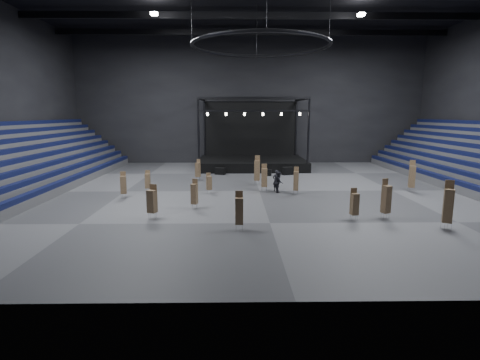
{
  "coord_description": "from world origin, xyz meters",
  "views": [
    {
      "loc": [
        -2.34,
        -34.23,
        7.06
      ],
      "look_at": [
        -1.84,
        -2.0,
        1.4
      ],
      "focal_mm": 28.0,
      "sensor_mm": 36.0,
      "label": 1
    }
  ],
  "objects_px": {
    "chair_stack_8": "(354,204)",
    "chair_stack_7": "(296,180)",
    "flight_case_mid": "(267,173)",
    "chair_stack_6": "(148,181)",
    "chair_stack_12": "(194,193)",
    "stage": "(251,156)",
    "chair_stack_4": "(198,169)",
    "chair_stack_5": "(209,183)",
    "chair_stack_0": "(412,176)",
    "chair_stack_10": "(257,170)",
    "chair_stack_3": "(264,177)",
    "chair_stack_13": "(152,201)",
    "flight_case_right": "(288,171)",
    "flight_case_left": "(220,171)",
    "crew_member": "(279,182)",
    "chair_stack_9": "(239,210)",
    "man_center": "(276,181)",
    "chair_stack_2": "(386,198)",
    "chair_stack_11": "(448,205)",
    "chair_stack_1": "(123,184)"
  },
  "relations": [
    {
      "from": "chair_stack_0",
      "to": "crew_member",
      "type": "distance_m",
      "value": 12.25
    },
    {
      "from": "chair_stack_0",
      "to": "chair_stack_4",
      "type": "distance_m",
      "value": 21.31
    },
    {
      "from": "chair_stack_8",
      "to": "man_center",
      "type": "xyz_separation_m",
      "value": [
        -4.19,
        9.86,
        -0.17
      ]
    },
    {
      "from": "flight_case_left",
      "to": "crew_member",
      "type": "distance_m",
      "value": 11.92
    },
    {
      "from": "chair_stack_10",
      "to": "chair_stack_2",
      "type": "bearing_deg",
      "value": -47.78
    },
    {
      "from": "flight_case_mid",
      "to": "chair_stack_8",
      "type": "bearing_deg",
      "value": -77.0
    },
    {
      "from": "chair_stack_6",
      "to": "chair_stack_10",
      "type": "relative_size",
      "value": 0.68
    },
    {
      "from": "flight_case_mid",
      "to": "chair_stack_0",
      "type": "relative_size",
      "value": 0.37
    },
    {
      "from": "chair_stack_3",
      "to": "chair_stack_13",
      "type": "bearing_deg",
      "value": -131.2
    },
    {
      "from": "chair_stack_0",
      "to": "chair_stack_3",
      "type": "distance_m",
      "value": 13.57
    },
    {
      "from": "chair_stack_2",
      "to": "chair_stack_13",
      "type": "relative_size",
      "value": 1.16
    },
    {
      "from": "chair_stack_0",
      "to": "chair_stack_4",
      "type": "xyz_separation_m",
      "value": [
        -20.29,
        6.52,
        -0.31
      ]
    },
    {
      "from": "chair_stack_3",
      "to": "chair_stack_5",
      "type": "height_order",
      "value": "chair_stack_3"
    },
    {
      "from": "chair_stack_11",
      "to": "chair_stack_7",
      "type": "bearing_deg",
      "value": 149.6
    },
    {
      "from": "flight_case_right",
      "to": "chair_stack_12",
      "type": "height_order",
      "value": "chair_stack_12"
    },
    {
      "from": "flight_case_left",
      "to": "crew_member",
      "type": "height_order",
      "value": "crew_member"
    },
    {
      "from": "chair_stack_3",
      "to": "chair_stack_12",
      "type": "relative_size",
      "value": 1.12
    },
    {
      "from": "flight_case_mid",
      "to": "chair_stack_12",
      "type": "bearing_deg",
      "value": -113.86
    },
    {
      "from": "chair_stack_9",
      "to": "chair_stack_13",
      "type": "relative_size",
      "value": 1.03
    },
    {
      "from": "chair_stack_8",
      "to": "chair_stack_7",
      "type": "bearing_deg",
      "value": 95.81
    },
    {
      "from": "chair_stack_1",
      "to": "chair_stack_4",
      "type": "distance_m",
      "value": 10.33
    },
    {
      "from": "stage",
      "to": "chair_stack_3",
      "type": "bearing_deg",
      "value": -88.46
    },
    {
      "from": "chair_stack_0",
      "to": "chair_stack_3",
      "type": "xyz_separation_m",
      "value": [
        -13.57,
        0.49,
        -0.15
      ]
    },
    {
      "from": "chair_stack_0",
      "to": "chair_stack_4",
      "type": "relative_size",
      "value": 1.29
    },
    {
      "from": "chair_stack_5",
      "to": "chair_stack_11",
      "type": "distance_m",
      "value": 18.97
    },
    {
      "from": "chair_stack_5",
      "to": "crew_member",
      "type": "distance_m",
      "value": 6.4
    },
    {
      "from": "flight_case_mid",
      "to": "crew_member",
      "type": "relative_size",
      "value": 0.58
    },
    {
      "from": "flight_case_left",
      "to": "chair_stack_9",
      "type": "height_order",
      "value": "chair_stack_9"
    },
    {
      "from": "chair_stack_10",
      "to": "chair_stack_12",
      "type": "height_order",
      "value": "chair_stack_10"
    },
    {
      "from": "flight_case_right",
      "to": "chair_stack_4",
      "type": "bearing_deg",
      "value": -160.82
    },
    {
      "from": "chair_stack_7",
      "to": "chair_stack_3",
      "type": "bearing_deg",
      "value": 165.98
    },
    {
      "from": "chair_stack_13",
      "to": "stage",
      "type": "bearing_deg",
      "value": 93.08
    },
    {
      "from": "chair_stack_4",
      "to": "chair_stack_0",
      "type": "bearing_deg",
      "value": 6.76
    },
    {
      "from": "chair_stack_0",
      "to": "chair_stack_10",
      "type": "bearing_deg",
      "value": 179.89
    },
    {
      "from": "flight_case_left",
      "to": "chair_stack_5",
      "type": "xyz_separation_m",
      "value": [
        -0.61,
        -10.84,
        0.6
      ]
    },
    {
      "from": "chair_stack_8",
      "to": "chair_stack_11",
      "type": "xyz_separation_m",
      "value": [
        5.11,
        -2.13,
        0.41
      ]
    },
    {
      "from": "chair_stack_6",
      "to": "crew_member",
      "type": "bearing_deg",
      "value": -4.28
    },
    {
      "from": "chair_stack_12",
      "to": "chair_stack_7",
      "type": "bearing_deg",
      "value": 47.43
    },
    {
      "from": "chair_stack_5",
      "to": "chair_stack_12",
      "type": "bearing_deg",
      "value": -119.73
    },
    {
      "from": "flight_case_left",
      "to": "chair_stack_10",
      "type": "bearing_deg",
      "value": -58.62
    },
    {
      "from": "chair_stack_0",
      "to": "chair_stack_11",
      "type": "distance_m",
      "value": 11.82
    },
    {
      "from": "stage",
      "to": "flight_case_mid",
      "type": "height_order",
      "value": "stage"
    },
    {
      "from": "chair_stack_12",
      "to": "stage",
      "type": "bearing_deg",
      "value": 93.58
    },
    {
      "from": "flight_case_mid",
      "to": "chair_stack_5",
      "type": "xyz_separation_m",
      "value": [
        -6.05,
        -9.89,
        0.64
      ]
    },
    {
      "from": "chair_stack_12",
      "to": "man_center",
      "type": "relative_size",
      "value": 1.15
    },
    {
      "from": "chair_stack_6",
      "to": "chair_stack_13",
      "type": "relative_size",
      "value": 0.85
    },
    {
      "from": "chair_stack_4",
      "to": "chair_stack_5",
      "type": "xyz_separation_m",
      "value": [
        1.66,
        -6.97,
        -0.17
      ]
    },
    {
      "from": "chair_stack_4",
      "to": "man_center",
      "type": "distance_m",
      "value": 9.84
    },
    {
      "from": "chair_stack_3",
      "to": "chair_stack_9",
      "type": "xyz_separation_m",
      "value": [
        -2.49,
        -11.88,
        -0.06
      ]
    },
    {
      "from": "flight_case_mid",
      "to": "chair_stack_6",
      "type": "distance_m",
      "value": 14.91
    }
  ]
}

